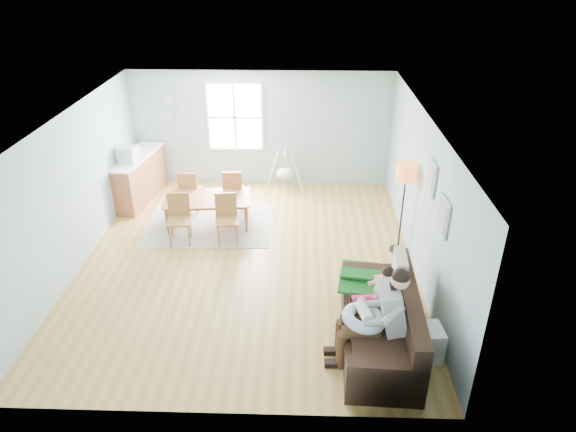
{
  "coord_description": "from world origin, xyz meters",
  "views": [
    {
      "loc": [
        0.98,
        -7.95,
        5.13
      ],
      "look_at": [
        0.73,
        -0.13,
        1.0
      ],
      "focal_mm": 32.0,
      "sensor_mm": 36.0,
      "label": 1
    }
  ],
  "objects_px": {
    "floor_lamp": "(406,180)",
    "chair_sw": "(179,215)",
    "chair_nw": "(189,189)",
    "baby_swing": "(285,173)",
    "father": "(378,314)",
    "monitor": "(128,154)",
    "chair_ne": "(233,188)",
    "counter": "(139,177)",
    "sofa": "(383,326)",
    "dining_table": "(208,212)",
    "chair_se": "(227,215)",
    "toddler": "(379,290)",
    "storage_cube": "(424,343)"
  },
  "relations": [
    {
      "from": "dining_table",
      "to": "chair_sw",
      "type": "xyz_separation_m",
      "value": [
        -0.44,
        -0.64,
        0.25
      ]
    },
    {
      "from": "toddler",
      "to": "dining_table",
      "type": "distance_m",
      "value": 4.49
    },
    {
      "from": "storage_cube",
      "to": "monitor",
      "type": "xyz_separation_m",
      "value": [
        -5.43,
        4.58,
        0.97
      ]
    },
    {
      "from": "sofa",
      "to": "dining_table",
      "type": "bearing_deg",
      "value": 131.5
    },
    {
      "from": "dining_table",
      "to": "monitor",
      "type": "bearing_deg",
      "value": 149.73
    },
    {
      "from": "dining_table",
      "to": "baby_swing",
      "type": "bearing_deg",
      "value": 44.01
    },
    {
      "from": "sofa",
      "to": "chair_se",
      "type": "bearing_deg",
      "value": 132.18
    },
    {
      "from": "chair_nw",
      "to": "chair_se",
      "type": "bearing_deg",
      "value": -51.45
    },
    {
      "from": "chair_nw",
      "to": "counter",
      "type": "height_order",
      "value": "counter"
    },
    {
      "from": "toddler",
      "to": "chair_nw",
      "type": "height_order",
      "value": "toddler"
    },
    {
      "from": "floor_lamp",
      "to": "chair_ne",
      "type": "distance_m",
      "value": 3.76
    },
    {
      "from": "chair_sw",
      "to": "chair_se",
      "type": "height_order",
      "value": "chair_sw"
    },
    {
      "from": "floor_lamp",
      "to": "chair_ne",
      "type": "bearing_deg",
      "value": 155.22
    },
    {
      "from": "floor_lamp",
      "to": "sofa",
      "type": "bearing_deg",
      "value": -103.73
    },
    {
      "from": "sofa",
      "to": "monitor",
      "type": "bearing_deg",
      "value": 138.47
    },
    {
      "from": "chair_sw",
      "to": "toddler",
      "type": "bearing_deg",
      "value": -37.29
    },
    {
      "from": "floor_lamp",
      "to": "chair_sw",
      "type": "xyz_separation_m",
      "value": [
        -4.18,
        0.25,
        -0.91
      ]
    },
    {
      "from": "father",
      "to": "chair_nw",
      "type": "distance_m",
      "value": 5.63
    },
    {
      "from": "floor_lamp",
      "to": "chair_nw",
      "type": "bearing_deg",
      "value": 160.6
    },
    {
      "from": "storage_cube",
      "to": "counter",
      "type": "height_order",
      "value": "counter"
    },
    {
      "from": "chair_nw",
      "to": "baby_swing",
      "type": "height_order",
      "value": "baby_swing"
    },
    {
      "from": "father",
      "to": "chair_sw",
      "type": "xyz_separation_m",
      "value": [
        -3.38,
        3.2,
        -0.25
      ]
    },
    {
      "from": "chair_sw",
      "to": "chair_se",
      "type": "relative_size",
      "value": 1.0
    },
    {
      "from": "toddler",
      "to": "chair_nw",
      "type": "relative_size",
      "value": 1.0
    },
    {
      "from": "monitor",
      "to": "chair_ne",
      "type": "bearing_deg",
      "value": -4.62
    },
    {
      "from": "floor_lamp",
      "to": "baby_swing",
      "type": "relative_size",
      "value": 1.81
    },
    {
      "from": "father",
      "to": "baby_swing",
      "type": "xyz_separation_m",
      "value": [
        -1.43,
        5.61,
        -0.38
      ]
    },
    {
      "from": "monitor",
      "to": "baby_swing",
      "type": "height_order",
      "value": "monitor"
    },
    {
      "from": "chair_se",
      "to": "monitor",
      "type": "distance_m",
      "value": 2.75
    },
    {
      "from": "chair_nw",
      "to": "chair_ne",
      "type": "distance_m",
      "value": 0.92
    },
    {
      "from": "chair_sw",
      "to": "chair_se",
      "type": "distance_m",
      "value": 0.91
    },
    {
      "from": "sofa",
      "to": "chair_sw",
      "type": "xyz_separation_m",
      "value": [
        -3.54,
        2.87,
        0.22
      ]
    },
    {
      "from": "storage_cube",
      "to": "counter",
      "type": "distance_m",
      "value": 7.32
    },
    {
      "from": "chair_ne",
      "to": "storage_cube",
      "type": "bearing_deg",
      "value": -53.95
    },
    {
      "from": "floor_lamp",
      "to": "baby_swing",
      "type": "bearing_deg",
      "value": 130.0
    },
    {
      "from": "counter",
      "to": "chair_nw",
      "type": "bearing_deg",
      "value": -24.34
    },
    {
      "from": "baby_swing",
      "to": "chair_sw",
      "type": "bearing_deg",
      "value": -128.88
    },
    {
      "from": "counter",
      "to": "baby_swing",
      "type": "distance_m",
      "value": 3.32
    },
    {
      "from": "storage_cube",
      "to": "chair_se",
      "type": "distance_m",
      "value": 4.48
    },
    {
      "from": "storage_cube",
      "to": "baby_swing",
      "type": "bearing_deg",
      "value": 111.0
    },
    {
      "from": "chair_sw",
      "to": "baby_swing",
      "type": "bearing_deg",
      "value": 51.12
    },
    {
      "from": "sofa",
      "to": "toddler",
      "type": "xyz_separation_m",
      "value": [
        -0.08,
        0.23,
        0.46
      ]
    },
    {
      "from": "storage_cube",
      "to": "chair_sw",
      "type": "xyz_separation_m",
      "value": [
        -4.08,
        3.12,
        0.3
      ]
    },
    {
      "from": "counter",
      "to": "monitor",
      "type": "distance_m",
      "value": 0.78
    },
    {
      "from": "floor_lamp",
      "to": "chair_sw",
      "type": "height_order",
      "value": "floor_lamp"
    },
    {
      "from": "counter",
      "to": "baby_swing",
      "type": "bearing_deg",
      "value": 10.41
    },
    {
      "from": "chair_se",
      "to": "chair_nw",
      "type": "bearing_deg",
      "value": 128.55
    },
    {
      "from": "toddler",
      "to": "chair_se",
      "type": "xyz_separation_m",
      "value": [
        -2.56,
        2.68,
        -0.24
      ]
    },
    {
      "from": "sofa",
      "to": "chair_se",
      "type": "distance_m",
      "value": 3.93
    },
    {
      "from": "sofa",
      "to": "chair_sw",
      "type": "bearing_deg",
      "value": 141.0
    }
  ]
}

